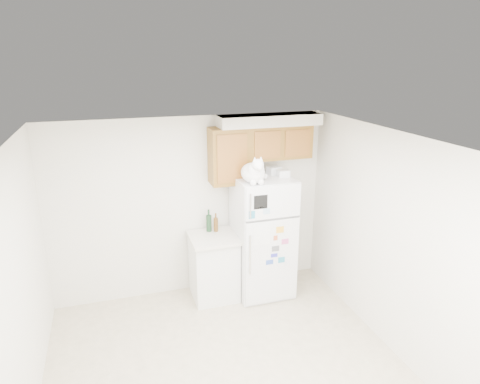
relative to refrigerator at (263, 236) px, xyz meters
name	(u,v)px	position (x,y,z in m)	size (l,w,h in m)	color
ground_plane	(232,382)	(-0.92, -1.61, -0.86)	(3.80, 4.00, 0.01)	beige
room_shell	(236,223)	(-0.80, -1.36, 0.82)	(3.84, 4.04, 2.52)	silver
refrigerator	(263,236)	(0.00, 0.00, 0.00)	(0.76, 0.78, 1.70)	white
base_counter	(214,266)	(-0.69, 0.07, -0.39)	(0.64, 0.64, 0.92)	white
cat	(254,172)	(-0.20, -0.19, 0.99)	(0.37, 0.54, 0.38)	white
storage_box_back	(274,170)	(0.20, 0.14, 0.90)	(0.18, 0.13, 0.10)	white
storage_box_front	(283,173)	(0.26, -0.03, 0.89)	(0.15, 0.11, 0.09)	white
bottle_green	(209,220)	(-0.70, 0.25, 0.23)	(0.07, 0.07, 0.32)	#19381E
bottle_amber	(216,222)	(-0.61, 0.22, 0.20)	(0.06, 0.06, 0.27)	#593814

